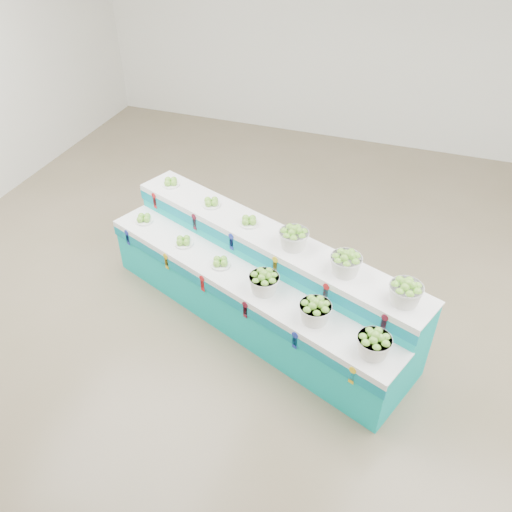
% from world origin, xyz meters
% --- Properties ---
extents(ground, '(10.00, 10.00, 0.00)m').
position_xyz_m(ground, '(0.00, 0.00, 0.00)').
color(ground, '#6E6146').
rests_on(ground, ground).
extents(back_wall, '(10.00, 0.00, 10.00)m').
position_xyz_m(back_wall, '(0.00, 5.00, 2.00)').
color(back_wall, silver).
rests_on(back_wall, ground).
extents(display_stand, '(3.91, 2.32, 1.02)m').
position_xyz_m(display_stand, '(-0.38, 0.00, 0.51)').
color(display_stand, '#0CBBB8').
rests_on(display_stand, ground).
extents(plate_lower_left, '(0.28, 0.28, 0.10)m').
position_xyz_m(plate_lower_left, '(-1.96, 0.37, 0.77)').
color(plate_lower_left, white).
rests_on(plate_lower_left, display_stand).
extents(plate_lower_mid, '(0.28, 0.28, 0.10)m').
position_xyz_m(plate_lower_mid, '(-1.31, 0.11, 0.77)').
color(plate_lower_mid, white).
rests_on(plate_lower_mid, display_stand).
extents(plate_lower_right, '(0.28, 0.28, 0.10)m').
position_xyz_m(plate_lower_right, '(-0.76, -0.10, 0.77)').
color(plate_lower_right, white).
rests_on(plate_lower_right, display_stand).
extents(basket_lower_left, '(0.41, 0.41, 0.23)m').
position_xyz_m(basket_lower_left, '(-0.18, -0.33, 0.84)').
color(basket_lower_left, silver).
rests_on(basket_lower_left, display_stand).
extents(basket_lower_mid, '(0.41, 0.41, 0.23)m').
position_xyz_m(basket_lower_mid, '(0.42, -0.57, 0.84)').
color(basket_lower_mid, silver).
rests_on(basket_lower_mid, display_stand).
extents(basket_lower_right, '(0.41, 0.41, 0.23)m').
position_xyz_m(basket_lower_right, '(1.02, -0.81, 0.84)').
color(basket_lower_right, silver).
rests_on(basket_lower_right, display_stand).
extents(plate_upper_left, '(0.28, 0.28, 0.10)m').
position_xyz_m(plate_upper_left, '(-1.79, 0.81, 1.07)').
color(plate_upper_left, white).
rests_on(plate_upper_left, display_stand).
extents(plate_upper_mid, '(0.28, 0.28, 0.10)m').
position_xyz_m(plate_upper_mid, '(-1.13, 0.55, 1.07)').
color(plate_upper_mid, white).
rests_on(plate_upper_mid, display_stand).
extents(plate_upper_right, '(0.28, 0.28, 0.10)m').
position_xyz_m(plate_upper_right, '(-0.59, 0.34, 1.07)').
color(plate_upper_right, white).
rests_on(plate_upper_right, display_stand).
extents(basket_upper_left, '(0.41, 0.41, 0.23)m').
position_xyz_m(basket_upper_left, '(-0.01, 0.11, 1.14)').
color(basket_upper_left, silver).
rests_on(basket_upper_left, display_stand).
extents(basket_upper_mid, '(0.41, 0.41, 0.23)m').
position_xyz_m(basket_upper_mid, '(0.59, -0.13, 1.14)').
color(basket_upper_mid, silver).
rests_on(basket_upper_mid, display_stand).
extents(basket_upper_right, '(0.41, 0.41, 0.23)m').
position_xyz_m(basket_upper_right, '(1.19, -0.37, 1.14)').
color(basket_upper_right, silver).
rests_on(basket_upper_right, display_stand).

